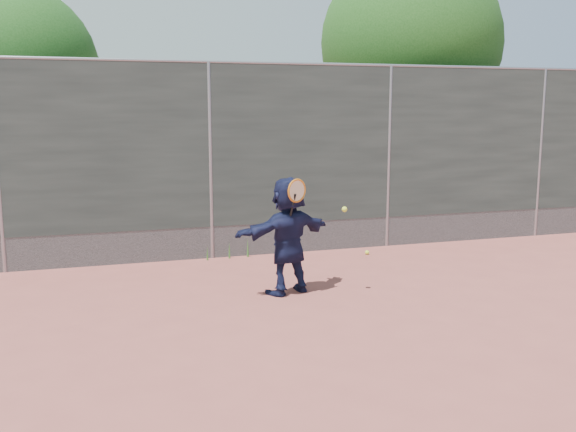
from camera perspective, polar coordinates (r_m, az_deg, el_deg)
name	(u,v)px	position (r m, az deg, el deg)	size (l,w,h in m)	color
ground	(273,331)	(6.86, -1.31, -10.20)	(80.00, 80.00, 0.00)	#9E4C42
player	(288,235)	(8.05, 0.00, -1.74)	(1.38, 0.44, 1.48)	#141838
ball_ground	(367,252)	(10.36, 7.05, -3.23)	(0.07, 0.07, 0.07)	#DCF436
fence	(210,157)	(9.90, -6.93, 5.24)	(20.00, 0.06, 3.03)	#38423D
swing_action	(301,194)	(7.79, 1.20, 1.96)	(0.77, 0.19, 0.51)	#CA6913
tree_right	(417,49)	(13.64, 11.43, 14.34)	(3.78, 3.60, 5.39)	#382314
tree_left	(23,73)	(12.82, -22.53, 11.65)	(3.15, 3.00, 4.53)	#382314
weed_clump	(232,250)	(10.06, -4.99, -3.01)	(0.68, 0.07, 0.30)	#387226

